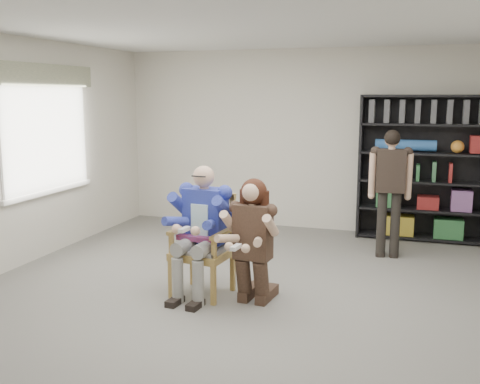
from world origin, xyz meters
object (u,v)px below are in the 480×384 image
(bookshelf, at_px, (422,169))
(kneeling_woman, at_px, (252,243))
(standing_man, at_px, (390,195))
(seated_man, at_px, (202,231))
(armchair, at_px, (202,246))

(bookshelf, bearing_deg, kneeling_woman, -116.27)
(standing_man, bearing_deg, seated_man, -138.00)
(kneeling_woman, distance_m, bookshelf, 3.63)
(kneeling_woman, xyz_separation_m, standing_man, (1.21, 2.16, 0.20))
(kneeling_woman, height_order, standing_man, standing_man)
(kneeling_woman, xyz_separation_m, bookshelf, (1.60, 3.24, 0.41))
(seated_man, distance_m, standing_man, 2.71)
(armchair, bearing_deg, seated_man, 0.00)
(seated_man, relative_size, bookshelf, 0.66)
(seated_man, bearing_deg, kneeling_woman, -5.83)
(standing_man, bearing_deg, bookshelf, 63.48)
(kneeling_woman, height_order, bookshelf, bookshelf)
(kneeling_woman, bearing_deg, seated_man, 174.17)
(standing_man, bearing_deg, armchair, -138.00)
(kneeling_woman, bearing_deg, bookshelf, 69.58)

